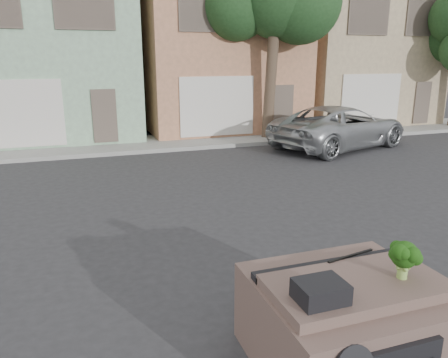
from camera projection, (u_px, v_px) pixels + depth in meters
ground_plane at (245, 255)px, 7.79m from camera, size 120.00×120.00×0.00m
sidewalk at (147, 144)px, 17.32m from camera, size 40.00×3.00×0.15m
townhouse_mint at (46, 48)px, 18.84m from camera, size 7.20×8.20×7.55m
townhouse_tan at (211, 49)px, 21.22m from camera, size 7.20×8.20×7.55m
townhouse_beige at (343, 50)px, 23.60m from camera, size 7.20×8.20×7.55m
silver_pickup at (339, 148)px, 16.97m from camera, size 6.37×4.37×1.62m
tree_near at (272, 35)px, 17.14m from camera, size 4.40×4.00×8.50m
car_dashboard at (345, 320)px, 4.92m from camera, size 2.00×1.80×1.12m
instrument_hump at (320, 291)px, 4.23m from camera, size 0.48×0.38×0.20m
wiper_arm at (351, 256)px, 5.19m from camera, size 0.69×0.15×0.02m
broccoli at (404, 260)px, 4.64m from camera, size 0.49×0.49×0.43m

